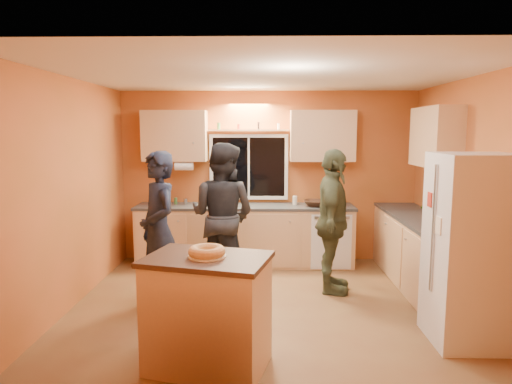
{
  "coord_description": "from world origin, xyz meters",
  "views": [
    {
      "loc": [
        -0.06,
        -4.99,
        2.01
      ],
      "look_at": [
        -0.16,
        0.4,
        1.28
      ],
      "focal_mm": 32.0,
      "sensor_mm": 36.0,
      "label": 1
    }
  ],
  "objects_px": {
    "refrigerator": "(472,249)",
    "person_left": "(159,230)",
    "person_right": "(332,222)",
    "island": "(208,312)",
    "person_center": "(222,216)"
  },
  "relations": [
    {
      "from": "refrigerator",
      "to": "person_left",
      "type": "xyz_separation_m",
      "value": [
        -3.14,
        0.8,
        -0.01
      ]
    },
    {
      "from": "refrigerator",
      "to": "person_right",
      "type": "relative_size",
      "value": 1.01
    },
    {
      "from": "refrigerator",
      "to": "island",
      "type": "distance_m",
      "value": 2.52
    },
    {
      "from": "island",
      "to": "person_right",
      "type": "relative_size",
      "value": 0.64
    },
    {
      "from": "refrigerator",
      "to": "person_center",
      "type": "height_order",
      "value": "person_center"
    },
    {
      "from": "person_left",
      "to": "refrigerator",
      "type": "bearing_deg",
      "value": 43.41
    },
    {
      "from": "refrigerator",
      "to": "person_left",
      "type": "relative_size",
      "value": 1.01
    },
    {
      "from": "refrigerator",
      "to": "person_right",
      "type": "distance_m",
      "value": 1.74
    },
    {
      "from": "person_left",
      "to": "person_right",
      "type": "relative_size",
      "value": 1.0
    },
    {
      "from": "refrigerator",
      "to": "person_center",
      "type": "relative_size",
      "value": 0.97
    },
    {
      "from": "person_left",
      "to": "person_center",
      "type": "distance_m",
      "value": 0.98
    },
    {
      "from": "refrigerator",
      "to": "person_right",
      "type": "bearing_deg",
      "value": 129.75
    },
    {
      "from": "person_center",
      "to": "refrigerator",
      "type": "bearing_deg",
      "value": 170.72
    },
    {
      "from": "island",
      "to": "person_right",
      "type": "height_order",
      "value": "person_right"
    },
    {
      "from": "refrigerator",
      "to": "person_right",
      "type": "height_order",
      "value": "refrigerator"
    }
  ]
}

